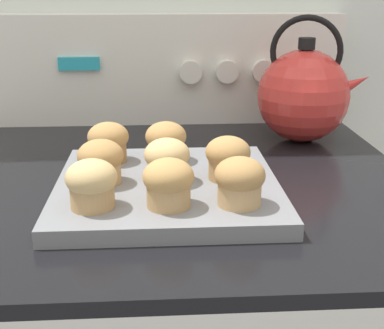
{
  "coord_description": "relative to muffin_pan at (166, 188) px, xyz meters",
  "views": [
    {
      "loc": [
        -0.01,
        -0.41,
        1.16
      ],
      "look_at": [
        0.03,
        0.26,
        0.93
      ],
      "focal_mm": 50.0,
      "sensor_mm": 36.0,
      "label": 1
    }
  ],
  "objects": [
    {
      "name": "muffin_r1_c0",
      "position": [
        -0.09,
        -0.0,
        0.04
      ],
      "size": [
        0.06,
        0.06,
        0.06
      ],
      "color": "tan",
      "rests_on": "muffin_pan"
    },
    {
      "name": "muffin_r0_c1",
      "position": [
        -0.0,
        -0.09,
        0.04
      ],
      "size": [
        0.06,
        0.06,
        0.06
      ],
      "color": "tan",
      "rests_on": "muffin_pan"
    },
    {
      "name": "tea_kettle",
      "position": [
        0.26,
        0.26,
        0.08
      ],
      "size": [
        0.2,
        0.17,
        0.23
      ],
      "color": "red",
      "rests_on": "stove_range"
    },
    {
      "name": "muffin_r1_c1",
      "position": [
        0.0,
        -0.0,
        0.04
      ],
      "size": [
        0.06,
        0.06,
        0.06
      ],
      "color": "tan",
      "rests_on": "muffin_pan"
    },
    {
      "name": "control_panel",
      "position": [
        0.0,
        0.41,
        0.1
      ],
      "size": [
        0.73,
        0.07,
        0.22
      ],
      "color": "silver",
      "rests_on": "stove_range"
    },
    {
      "name": "muffin_r1_c2",
      "position": [
        0.08,
        0.0,
        0.04
      ],
      "size": [
        0.06,
        0.06,
        0.06
      ],
      "color": "tan",
      "rests_on": "muffin_pan"
    },
    {
      "name": "muffin_r2_c0",
      "position": [
        -0.08,
        0.09,
        0.04
      ],
      "size": [
        0.06,
        0.06,
        0.06
      ],
      "color": "#A37A4C",
      "rests_on": "muffin_pan"
    },
    {
      "name": "muffin_pan",
      "position": [
        0.0,
        0.0,
        0.0
      ],
      "size": [
        0.3,
        0.3,
        0.02
      ],
      "color": "slate",
      "rests_on": "stove_range"
    },
    {
      "name": "muffin_r2_c1",
      "position": [
        -0.0,
        0.09,
        0.04
      ],
      "size": [
        0.06,
        0.06,
        0.06
      ],
      "color": "tan",
      "rests_on": "muffin_pan"
    },
    {
      "name": "muffin_r0_c2",
      "position": [
        0.09,
        -0.09,
        0.04
      ],
      "size": [
        0.06,
        0.06,
        0.06
      ],
      "color": "tan",
      "rests_on": "muffin_pan"
    },
    {
      "name": "muffin_r0_c0",
      "position": [
        -0.09,
        -0.09,
        0.04
      ],
      "size": [
        0.06,
        0.06,
        0.06
      ],
      "color": "tan",
      "rests_on": "muffin_pan"
    }
  ]
}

